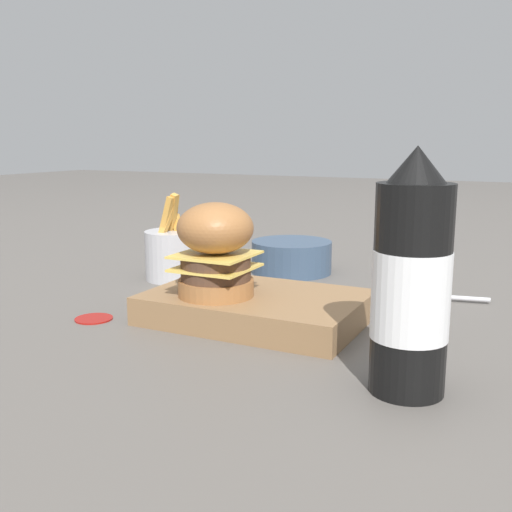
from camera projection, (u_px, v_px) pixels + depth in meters
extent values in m
plane|color=#5B5651|center=(245.00, 340.00, 0.71)|extent=(6.00, 6.00, 0.00)
cube|color=olive|center=(256.00, 307.00, 0.79)|extent=(0.28, 0.19, 0.04)
cylinder|color=#9E6638|center=(216.00, 287.00, 0.77)|extent=(0.10, 0.10, 0.02)
cylinder|color=#4C3323|center=(216.00, 274.00, 0.77)|extent=(0.09, 0.09, 0.01)
cube|color=#EAC656|center=(216.00, 268.00, 0.77)|extent=(0.09, 0.09, 0.00)
cylinder|color=#4C3323|center=(216.00, 261.00, 0.76)|extent=(0.09, 0.09, 0.01)
cube|color=#EAC656|center=(216.00, 255.00, 0.76)|extent=(0.09, 0.09, 0.00)
ellipsoid|color=#9E6638|center=(215.00, 228.00, 0.76)|extent=(0.10, 0.10, 0.07)
cylinder|color=black|center=(411.00, 290.00, 0.55)|extent=(0.07, 0.07, 0.20)
cylinder|color=silver|center=(411.00, 295.00, 0.55)|extent=(0.07, 0.07, 0.08)
cone|color=black|center=(417.00, 164.00, 0.53)|extent=(0.05, 0.05, 0.03)
cylinder|color=#B7B7BC|center=(174.00, 255.00, 1.02)|extent=(0.10, 0.10, 0.08)
cube|color=gold|center=(186.00, 230.00, 1.03)|extent=(0.03, 0.02, 0.06)
cube|color=gold|center=(165.00, 227.00, 0.99)|extent=(0.03, 0.03, 0.08)
cube|color=gold|center=(172.00, 221.00, 1.01)|extent=(0.04, 0.03, 0.10)
cube|color=gold|center=(165.00, 224.00, 0.99)|extent=(0.04, 0.01, 0.09)
cube|color=gold|center=(173.00, 222.00, 1.02)|extent=(0.03, 0.02, 0.10)
cube|color=gold|center=(179.00, 232.00, 1.01)|extent=(0.03, 0.02, 0.06)
cylinder|color=#384C66|center=(292.00, 257.00, 1.07)|extent=(0.14, 0.14, 0.06)
cylinder|color=#CC4C33|center=(292.00, 243.00, 1.07)|extent=(0.12, 0.12, 0.01)
cylinder|color=silver|center=(445.00, 297.00, 0.88)|extent=(0.12, 0.03, 0.01)
ellipsoid|color=silver|center=(386.00, 293.00, 0.90)|extent=(0.05, 0.04, 0.01)
cylinder|color=#9E140F|center=(94.00, 318.00, 0.79)|extent=(0.05, 0.05, 0.00)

